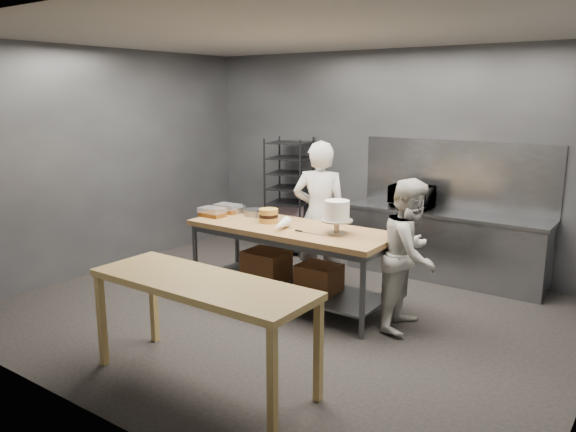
# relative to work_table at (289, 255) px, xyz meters

# --- Properties ---
(ground) EXTENTS (6.00, 6.00, 0.00)m
(ground) POSITION_rel_work_table_xyz_m (0.15, -0.29, -0.57)
(ground) COLOR black
(ground) RESTS_ON ground
(back_wall) EXTENTS (6.00, 0.04, 3.00)m
(back_wall) POSITION_rel_work_table_xyz_m (0.15, 2.21, 0.93)
(back_wall) COLOR #4C4F54
(back_wall) RESTS_ON ground
(work_table) EXTENTS (2.40, 0.90, 0.92)m
(work_table) POSITION_rel_work_table_xyz_m (0.00, 0.00, 0.00)
(work_table) COLOR olive
(work_table) RESTS_ON ground
(near_counter) EXTENTS (2.00, 0.70, 0.90)m
(near_counter) POSITION_rel_work_table_xyz_m (0.48, -1.93, 0.24)
(near_counter) COLOR olive
(near_counter) RESTS_ON ground
(back_counter) EXTENTS (2.60, 0.60, 0.90)m
(back_counter) POSITION_rel_work_table_xyz_m (1.15, 1.89, -0.12)
(back_counter) COLOR slate
(back_counter) RESTS_ON ground
(splashback_panel) EXTENTS (2.60, 0.02, 0.90)m
(splashback_panel) POSITION_rel_work_table_xyz_m (1.15, 2.19, 0.78)
(splashback_panel) COLOR slate
(splashback_panel) RESTS_ON back_counter
(speed_rack) EXTENTS (0.75, 0.78, 1.75)m
(speed_rack) POSITION_rel_work_table_xyz_m (-1.28, 1.81, 0.28)
(speed_rack) COLOR black
(speed_rack) RESTS_ON ground
(chef_behind) EXTENTS (0.79, 0.65, 1.85)m
(chef_behind) POSITION_rel_work_table_xyz_m (-0.01, 0.66, 0.35)
(chef_behind) COLOR white
(chef_behind) RESTS_ON ground
(chef_right) EXTENTS (0.66, 0.81, 1.57)m
(chef_right) POSITION_rel_work_table_xyz_m (1.42, 0.14, 0.21)
(chef_right) COLOR silver
(chef_right) RESTS_ON ground
(microwave) EXTENTS (0.54, 0.37, 0.30)m
(microwave) POSITION_rel_work_table_xyz_m (0.67, 1.89, 0.48)
(microwave) COLOR black
(microwave) RESTS_ON back_counter
(frosted_cake_stand) EXTENTS (0.34, 0.34, 0.37)m
(frosted_cake_stand) POSITION_rel_work_table_xyz_m (0.63, -0.02, 0.58)
(frosted_cake_stand) COLOR #A59B84
(frosted_cake_stand) RESTS_ON work_table
(layer_cake) EXTENTS (0.22, 0.22, 0.16)m
(layer_cake) POSITION_rel_work_table_xyz_m (-0.31, 0.01, 0.43)
(layer_cake) COLOR gold
(layer_cake) RESTS_ON work_table
(cake_pans) EXTENTS (0.79, 0.29, 0.07)m
(cake_pans) POSITION_rel_work_table_xyz_m (-0.73, 0.22, 0.39)
(cake_pans) COLOR gray
(cake_pans) RESTS_ON work_table
(piping_bag) EXTENTS (0.21, 0.40, 0.12)m
(piping_bag) POSITION_rel_work_table_xyz_m (0.05, -0.23, 0.41)
(piping_bag) COLOR white
(piping_bag) RESTS_ON work_table
(offset_spatula) EXTENTS (0.36, 0.02, 0.02)m
(offset_spatula) POSITION_rel_work_table_xyz_m (0.33, -0.16, 0.35)
(offset_spatula) COLOR slate
(offset_spatula) RESTS_ON work_table
(pastry_clamshells) EXTENTS (0.31, 0.49, 0.11)m
(pastry_clamshells) POSITION_rel_work_table_xyz_m (-1.06, 0.00, 0.40)
(pastry_clamshells) COLOR brown
(pastry_clamshells) RESTS_ON work_table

